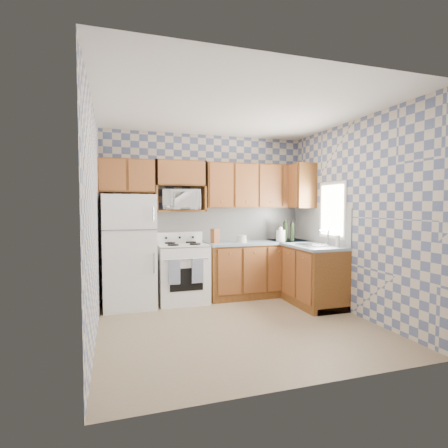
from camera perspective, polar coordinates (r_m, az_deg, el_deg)
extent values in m
plane|color=#857053|center=(4.63, 2.29, -16.14)|extent=(3.40, 3.40, 0.00)
cube|color=slate|center=(5.90, -2.94, 1.37)|extent=(3.40, 0.02, 2.70)
cube|color=slate|center=(5.20, 20.24, 0.97)|extent=(0.02, 3.20, 2.70)
cube|color=silver|center=(6.01, 0.78, -0.02)|extent=(2.60, 0.02, 0.56)
cube|color=silver|center=(5.86, 15.34, -0.21)|extent=(0.02, 1.60, 0.56)
cube|color=white|center=(5.41, -15.20, -4.30)|extent=(0.75, 0.70, 1.68)
cube|color=white|center=(5.58, -6.79, -8.04)|extent=(0.76, 0.65, 0.90)
cube|color=silver|center=(5.52, -6.82, -3.39)|extent=(0.76, 0.65, 0.02)
cube|color=white|center=(5.78, -7.33, -2.16)|extent=(0.76, 0.08, 0.17)
cube|color=navy|center=(5.20, -8.12, -7.78)|extent=(0.17, 0.02, 0.37)
cube|color=navy|center=(5.27, -4.34, -7.62)|extent=(0.17, 0.02, 0.37)
cube|color=#5E2E15|center=(5.98, 5.55, -7.39)|extent=(1.75, 0.60, 0.88)
cube|color=#5E2E15|center=(5.80, 12.80, -7.79)|extent=(0.60, 1.60, 0.88)
cube|color=gray|center=(5.91, 5.60, -3.01)|extent=(1.77, 0.63, 0.04)
cube|color=gray|center=(5.73, 12.82, -3.26)|extent=(0.63, 1.60, 0.04)
cube|color=#5E2E15|center=(6.02, 5.12, 6.16)|extent=(1.75, 0.33, 0.74)
cube|color=#5E2E15|center=(5.57, -15.59, 7.55)|extent=(0.82, 0.33, 0.50)
cube|color=#5E2E15|center=(6.16, 11.93, 6.03)|extent=(0.33, 0.70, 0.74)
cube|color=#5E2E15|center=(5.64, -7.15, 2.14)|extent=(0.80, 0.33, 0.03)
imported|color=white|center=(5.62, -7.01, 3.95)|extent=(0.63, 0.47, 0.33)
cube|color=#B7B7BC|center=(5.43, 14.73, -3.36)|extent=(0.48, 0.40, 0.03)
cube|color=silver|center=(5.55, 17.29, 2.17)|extent=(0.02, 0.66, 0.86)
cylinder|color=black|center=(6.01, 9.96, -1.20)|extent=(0.07, 0.07, 0.32)
cylinder|color=black|center=(6.00, 11.07, -1.32)|extent=(0.07, 0.07, 0.30)
cylinder|color=#643A0D|center=(6.12, 11.03, -1.34)|extent=(0.07, 0.07, 0.28)
cube|color=brown|center=(5.58, -1.49, -1.95)|extent=(0.14, 0.14, 0.23)
cylinder|color=white|center=(5.90, 9.23, -1.91)|extent=(0.15, 0.15, 0.19)
cylinder|color=beige|center=(5.32, 18.09, -2.67)|extent=(0.06, 0.06, 0.17)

